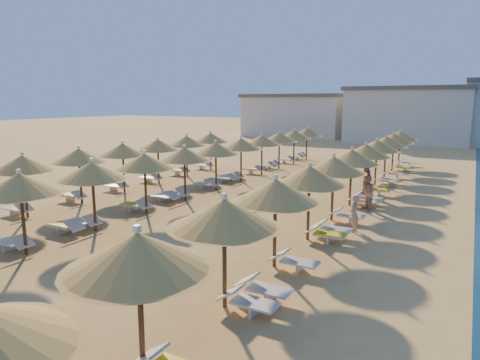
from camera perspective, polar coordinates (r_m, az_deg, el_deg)
The scene contains 9 objects.
ground at distance 19.12m, azimuth -2.90°, elevation -6.04°, with size 220.00×220.00×0.00m, color tan.
hotel_blocks at distance 61.65m, azimuth 21.91°, elevation 8.12°, with size 46.62×11.22×8.10m.
parasol_row_east at distance 21.38m, azimuth 13.61°, elevation 2.41°, with size 3.01×38.59×3.11m.
parasol_row_west at distance 24.84m, azimuth -5.23°, elevation 3.74°, with size 3.01×38.59×3.11m.
parasol_row_inland at distance 26.42m, azimuth -15.38°, elevation 3.82°, with size 3.01×22.42×3.11m.
loungers at distance 23.49m, azimuth -0.48°, elevation -2.03°, with size 15.82×36.23×0.66m.
beachgoer_b at distance 22.35m, azimuth 16.60°, elevation -1.65°, with size 0.88×0.69×1.81m, color tan.
beachgoer_a at distance 18.67m, azimuth 14.98°, elevation -4.33°, with size 0.57×0.37×1.55m, color tan.
beachgoer_c at distance 25.82m, azimuth 16.53°, elevation 0.06°, with size 1.12×0.47×1.91m, color tan.
Camera 1 is at (9.63, -15.60, 5.43)m, focal length 32.00 mm.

